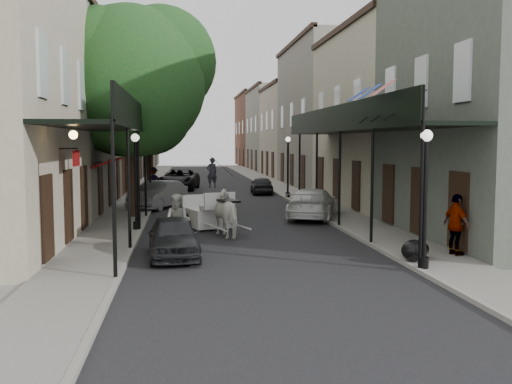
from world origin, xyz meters
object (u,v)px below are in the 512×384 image
object	(u,v)px
horse	(230,213)
car_left_far	(179,179)
pedestrian_walking	(178,221)
pedestrian_sidewalk_left	(153,181)
car_left_mid	(158,195)
car_right_far	(262,185)
tree_near	(139,76)
lamppost_right_near	(425,197)
lamppost_right_far	(288,166)
car_left_near	(173,237)
pedestrian_sidewalk_right	(456,225)
car_right_near	(313,203)
lamppost_left	(136,180)
tree_far	(154,108)
carriage	(203,200)

from	to	relation	value
horse	car_left_far	world-z (taller)	horse
pedestrian_walking	pedestrian_sidewalk_left	world-z (taller)	pedestrian_sidewalk_left
car_left_mid	car_right_far	xyz separation A→B (m)	(6.58, 7.57, -0.13)
tree_near	lamppost_right_near	distance (m)	15.39
lamppost_right_far	pedestrian_walking	world-z (taller)	lamppost_right_far
car_left_near	car_right_far	world-z (taller)	car_left_near
lamppost_right_far	horse	world-z (taller)	lamppost_right_far
lamppost_right_far	pedestrian_sidewalk_right	distance (m)	18.54
pedestrian_sidewalk_right	car_right_near	bearing A→B (deg)	0.67
lamppost_right_near	pedestrian_sidewalk_left	bearing A→B (deg)	109.92
tree_near	lamppost_right_far	world-z (taller)	tree_near
pedestrian_walking	car_left_near	size ratio (longest dim) A/B	0.49
pedestrian_sidewalk_left	pedestrian_walking	bearing A→B (deg)	61.45
horse	car_right_far	bearing A→B (deg)	-120.61
lamppost_right_far	car_left_near	world-z (taller)	lamppost_right_far
pedestrian_sidewalk_left	car_left_far	size ratio (longest dim) A/B	0.31
pedestrian_walking	car_left_far	distance (m)	23.47
lamppost_right_far	car_left_near	bearing A→B (deg)	-111.37
tree_near	lamppost_right_near	xyz separation A→B (m)	(8.30, -12.18, -4.44)
pedestrian_sidewalk_left	car_left_mid	size ratio (longest dim) A/B	0.40
tree_near	pedestrian_sidewalk_right	xyz separation A→B (m)	(10.00, -10.61, -5.45)
lamppost_left	lamppost_right_far	distance (m)	14.53
pedestrian_sidewalk_left	lamppost_right_near	bearing A→B (deg)	76.07
lamppost_left	tree_far	bearing A→B (deg)	90.46
lamppost_right_near	car_left_mid	world-z (taller)	lamppost_right_near
car_left_far	car_right_near	distance (m)	17.87
carriage	car_left_near	bearing A→B (deg)	-119.13
car_right_far	carriage	bearing A→B (deg)	76.63
tree_near	car_right_far	distance (m)	14.70
pedestrian_sidewalk_right	car_left_mid	world-z (taller)	pedestrian_sidewalk_right
tree_far	tree_near	bearing A→B (deg)	-89.81
car_left_far	horse	bearing A→B (deg)	-76.70
lamppost_right_far	carriage	bearing A→B (deg)	-117.04
lamppost_right_far	car_left_mid	size ratio (longest dim) A/B	0.84
tree_far	lamppost_right_far	bearing A→B (deg)	-36.51
pedestrian_walking	pedestrian_sidewalk_left	xyz separation A→B (m)	(-1.72, 18.62, 0.10)
pedestrian_sidewalk_left	car_left_far	distance (m)	5.12
tree_far	car_left_mid	world-z (taller)	tree_far
carriage	pedestrian_sidewalk_right	size ratio (longest dim) A/B	1.58
pedestrian_sidewalk_left	car_right_far	xyz separation A→B (m)	(7.18, 0.66, -0.41)
car_right_far	car_left_near	bearing A→B (deg)	78.61
lamppost_left	carriage	size ratio (longest dim) A/B	1.27
horse	pedestrian_sidewalk_left	world-z (taller)	pedestrian_sidewalk_left
car_left_mid	car_right_near	size ratio (longest dim) A/B	0.91
lamppost_left	pedestrian_sidewalk_right	xyz separation A→B (m)	(9.90, -6.44, -1.01)
car_left_mid	tree_near	bearing A→B (deg)	-74.90
pedestrian_sidewalk_left	carriage	bearing A→B (deg)	67.35
tree_far	lamppost_right_far	distance (m)	11.05
lamppost_right_far	car_left_mid	bearing A→B (deg)	-152.55
tree_far	car_right_near	world-z (taller)	tree_far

